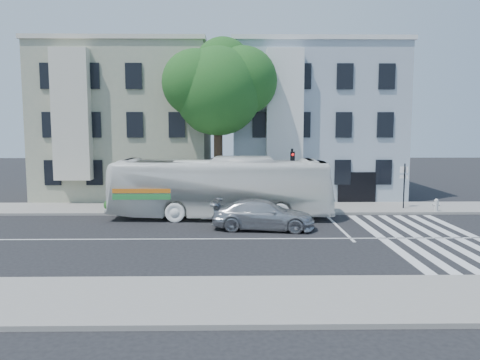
{
  "coord_description": "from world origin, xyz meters",
  "views": [
    {
      "loc": [
        0.93,
        -21.54,
        5.2
      ],
      "look_at": [
        1.32,
        3.49,
        2.4
      ],
      "focal_mm": 35.0,
      "sensor_mm": 36.0,
      "label": 1
    }
  ],
  "objects_px": {
    "sedan": "(263,215)",
    "fire_hydrant": "(436,205)",
    "bus": "(221,188)",
    "traffic_signal": "(292,173)"
  },
  "relations": [
    {
      "from": "traffic_signal",
      "to": "fire_hydrant",
      "type": "xyz_separation_m",
      "value": [
        8.85,
        0.36,
        -2.02
      ]
    },
    {
      "from": "sedan",
      "to": "traffic_signal",
      "type": "xyz_separation_m",
      "value": [
        1.96,
        3.85,
        1.8
      ]
    },
    {
      "from": "bus",
      "to": "traffic_signal",
      "type": "height_order",
      "value": "traffic_signal"
    },
    {
      "from": "sedan",
      "to": "fire_hydrant",
      "type": "relative_size",
      "value": 6.77
    },
    {
      "from": "fire_hydrant",
      "to": "bus",
      "type": "bearing_deg",
      "value": -175.18
    },
    {
      "from": "fire_hydrant",
      "to": "sedan",
      "type": "bearing_deg",
      "value": -158.74
    },
    {
      "from": "traffic_signal",
      "to": "bus",
      "type": "bearing_deg",
      "value": -164.62
    },
    {
      "from": "traffic_signal",
      "to": "fire_hydrant",
      "type": "height_order",
      "value": "traffic_signal"
    },
    {
      "from": "sedan",
      "to": "traffic_signal",
      "type": "height_order",
      "value": "traffic_signal"
    },
    {
      "from": "traffic_signal",
      "to": "fire_hydrant",
      "type": "bearing_deg",
      "value": 7.68
    }
  ]
}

